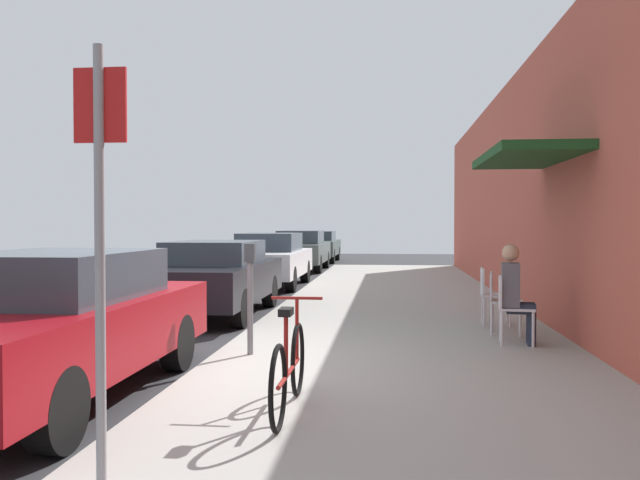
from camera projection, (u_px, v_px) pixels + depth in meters
name	position (u px, v px, depth m)	size (l,w,h in m)	color
ground_plane	(198.00, 376.00, 7.22)	(60.00, 60.00, 0.00)	#2D2D30
sidewalk_slab	(401.00, 342.00, 8.97)	(4.50, 32.00, 0.12)	#9E9B93
building_facade	(584.00, 177.00, 8.67)	(1.40, 32.00, 4.58)	#BC5442
parked_car_0	(51.00, 323.00, 6.23)	(1.80, 4.40, 1.40)	maroon
parked_car_1	(214.00, 276.00, 12.00)	(1.80, 4.40, 1.36)	black
parked_car_2	(269.00, 259.00, 17.56)	(1.80, 4.40, 1.43)	silver
parked_car_3	(300.00, 250.00, 23.66)	(1.80, 4.40, 1.43)	#47514C
parked_car_4	(317.00, 246.00, 29.06)	(1.80, 4.40, 1.36)	#47514C
parking_meter	(250.00, 290.00, 7.81)	(0.12, 0.10, 1.32)	slate
street_sign	(100.00, 229.00, 3.87)	(0.32, 0.06, 2.60)	gray
bicycle_0	(289.00, 369.00, 5.41)	(0.46, 1.71, 0.90)	black
cafe_chair_0	(510.00, 305.00, 8.48)	(0.49, 0.49, 0.87)	silver
seated_patron_0	(515.00, 290.00, 8.47)	(0.46, 0.40, 1.29)	#232838
cafe_chair_1	(500.00, 298.00, 9.25)	(0.51, 0.51, 0.87)	silver
cafe_chair_2	(491.00, 292.00, 10.12)	(0.47, 0.47, 0.87)	silver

